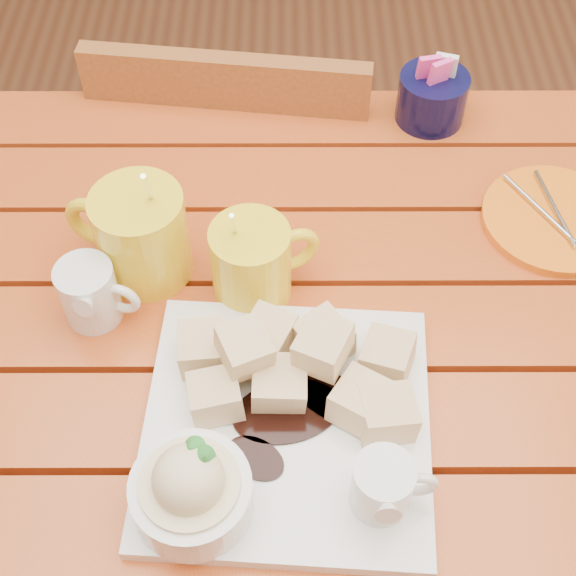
{
  "coord_description": "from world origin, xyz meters",
  "views": [
    {
      "loc": [
        0.02,
        -0.5,
        1.47
      ],
      "look_at": [
        0.02,
        -0.0,
        0.82
      ],
      "focal_mm": 50.0,
      "sensor_mm": 36.0,
      "label": 1
    }
  ],
  "objects_px": {
    "table": "(274,376)",
    "coffee_mug_right": "(253,261)",
    "chair_far": "(246,197)",
    "coffee_mug_left": "(139,234)",
    "dessert_plate": "(270,429)",
    "orange_saucer": "(556,219)"
  },
  "relations": [
    {
      "from": "table",
      "to": "coffee_mug_right",
      "type": "distance_m",
      "value": 0.17
    },
    {
      "from": "table",
      "to": "chair_far",
      "type": "relative_size",
      "value": 1.45
    },
    {
      "from": "coffee_mug_left",
      "to": "coffee_mug_right",
      "type": "height_order",
      "value": "coffee_mug_left"
    },
    {
      "from": "coffee_mug_left",
      "to": "dessert_plate",
      "type": "bearing_deg",
      "value": -37.54
    },
    {
      "from": "orange_saucer",
      "to": "dessert_plate",
      "type": "bearing_deg",
      "value": -139.27
    },
    {
      "from": "coffee_mug_right",
      "to": "orange_saucer",
      "type": "distance_m",
      "value": 0.37
    },
    {
      "from": "dessert_plate",
      "to": "table",
      "type": "bearing_deg",
      "value": 90.06
    },
    {
      "from": "orange_saucer",
      "to": "chair_far",
      "type": "height_order",
      "value": "chair_far"
    },
    {
      "from": "coffee_mug_left",
      "to": "orange_saucer",
      "type": "bearing_deg",
      "value": 27.34
    },
    {
      "from": "dessert_plate",
      "to": "orange_saucer",
      "type": "xyz_separation_m",
      "value": [
        0.34,
        0.29,
        -0.03
      ]
    },
    {
      "from": "table",
      "to": "orange_saucer",
      "type": "relative_size",
      "value": 6.92
    },
    {
      "from": "dessert_plate",
      "to": "orange_saucer",
      "type": "bearing_deg",
      "value": 40.73
    },
    {
      "from": "table",
      "to": "coffee_mug_left",
      "type": "bearing_deg",
      "value": 150.91
    },
    {
      "from": "coffee_mug_right",
      "to": "chair_far",
      "type": "height_order",
      "value": "coffee_mug_right"
    },
    {
      "from": "chair_far",
      "to": "coffee_mug_left",
      "type": "bearing_deg",
      "value": 83.8
    },
    {
      "from": "orange_saucer",
      "to": "chair_far",
      "type": "bearing_deg",
      "value": 140.72
    },
    {
      "from": "coffee_mug_right",
      "to": "chair_far",
      "type": "bearing_deg",
      "value": 72.24
    },
    {
      "from": "coffee_mug_left",
      "to": "table",
      "type": "bearing_deg",
      "value": -9.66
    },
    {
      "from": "coffee_mug_right",
      "to": "orange_saucer",
      "type": "height_order",
      "value": "coffee_mug_right"
    },
    {
      "from": "table",
      "to": "coffee_mug_right",
      "type": "relative_size",
      "value": 8.26
    },
    {
      "from": "coffee_mug_right",
      "to": "orange_saucer",
      "type": "bearing_deg",
      "value": -6.8
    },
    {
      "from": "dessert_plate",
      "to": "coffee_mug_left",
      "type": "bearing_deg",
      "value": 123.03
    }
  ]
}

